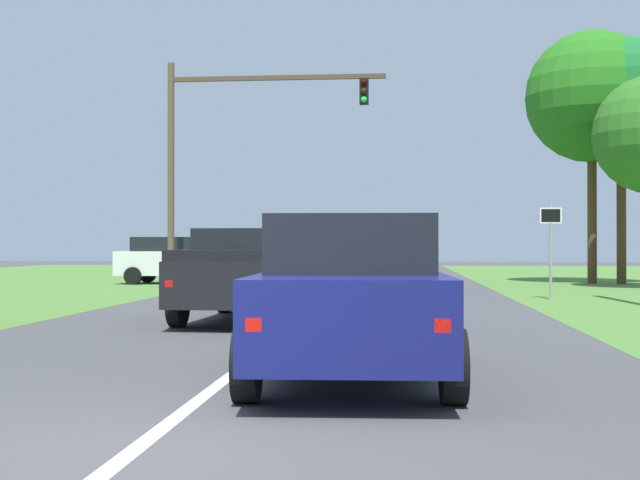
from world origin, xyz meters
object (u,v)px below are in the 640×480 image
(extra_tree_1, at_px, (621,92))
(extra_tree_2, at_px, (592,97))
(red_suv_near, at_px, (352,294))
(pickup_truck_lead, at_px, (249,273))
(keep_moving_sign, at_px, (551,238))
(crossing_suv_far, at_px, (172,259))
(traffic_light, at_px, (225,139))

(extra_tree_1, height_order, extra_tree_2, extra_tree_2)
(red_suv_near, bearing_deg, pickup_truck_lead, 108.49)
(extra_tree_1, bearing_deg, extra_tree_2, 158.85)
(pickup_truck_lead, xyz_separation_m, extra_tree_1, (11.64, 17.24, 6.55))
(red_suv_near, xyz_separation_m, extra_tree_1, (9.18, 24.60, 6.53))
(keep_moving_sign, distance_m, extra_tree_2, 12.27)
(pickup_truck_lead, bearing_deg, crossing_suv_far, 110.24)
(extra_tree_1, bearing_deg, crossing_suv_far, -175.89)
(pickup_truck_lead, xyz_separation_m, traffic_light, (-3.20, 13.27, 4.40))
(red_suv_near, xyz_separation_m, crossing_suv_far, (-8.35, 23.34, -0.01))
(red_suv_near, xyz_separation_m, keep_moving_sign, (4.75, 14.66, 0.75))
(red_suv_near, distance_m, extra_tree_2, 27.07)
(red_suv_near, height_order, keep_moving_sign, keep_moving_sign)
(traffic_light, xyz_separation_m, keep_moving_sign, (10.41, -5.96, -3.64))
(traffic_light, relative_size, extra_tree_1, 0.84)
(keep_moving_sign, height_order, crossing_suv_far, keep_moving_sign)
(traffic_light, bearing_deg, pickup_truck_lead, -76.44)
(red_suv_near, xyz_separation_m, extra_tree_2, (8.16, 25.00, 6.41))
(crossing_suv_far, bearing_deg, pickup_truck_lead, -69.76)
(pickup_truck_lead, height_order, extra_tree_1, extra_tree_1)
(keep_moving_sign, bearing_deg, extra_tree_1, 65.97)
(red_suv_near, relative_size, extra_tree_2, 0.47)
(red_suv_near, relative_size, keep_moving_sign, 1.73)
(pickup_truck_lead, distance_m, keep_moving_sign, 10.29)
(red_suv_near, distance_m, crossing_suv_far, 24.79)
(pickup_truck_lead, distance_m, crossing_suv_far, 17.04)
(traffic_light, bearing_deg, crossing_suv_far, 134.76)
(red_suv_near, height_order, extra_tree_1, extra_tree_1)
(pickup_truck_lead, bearing_deg, extra_tree_2, 58.96)
(crossing_suv_far, relative_size, extra_tree_2, 0.43)
(extra_tree_1, bearing_deg, traffic_light, -165.00)
(red_suv_near, height_order, traffic_light, traffic_light)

